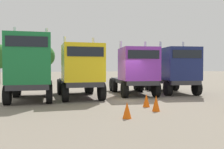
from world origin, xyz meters
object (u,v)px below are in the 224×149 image
(semi_truck_navy, at_px, (176,70))
(traffic_cone_mid, at_px, (146,100))
(traffic_cone_near, at_px, (156,103))
(semi_truck_yellow, at_px, (81,71))
(semi_truck_purple, at_px, (136,70))
(traffic_cone_far, at_px, (127,110))
(semi_truck_green, at_px, (30,67))

(semi_truck_navy, height_order, traffic_cone_mid, semi_truck_navy)
(traffic_cone_near, bearing_deg, semi_truck_navy, 43.15)
(semi_truck_yellow, distance_m, semi_truck_purple, 4.18)
(semi_truck_yellow, xyz_separation_m, semi_truck_purple, (4.18, 0.05, -0.01))
(traffic_cone_near, bearing_deg, traffic_cone_far, -158.31)
(semi_truck_yellow, height_order, semi_truck_purple, semi_truck_yellow)
(semi_truck_yellow, distance_m, traffic_cone_far, 6.81)
(semi_truck_yellow, xyz_separation_m, traffic_cone_mid, (1.97, -4.63, -1.48))
(traffic_cone_mid, bearing_deg, traffic_cone_near, -103.49)
(semi_truck_yellow, distance_m, semi_truck_navy, 7.48)
(semi_truck_navy, bearing_deg, traffic_cone_mid, -35.24)
(semi_truck_purple, relative_size, traffic_cone_mid, 9.53)
(traffic_cone_near, distance_m, traffic_cone_mid, 1.26)
(semi_truck_navy, bearing_deg, traffic_cone_near, -29.49)
(semi_truck_green, xyz_separation_m, traffic_cone_near, (4.80, -5.88, -1.68))
(semi_truck_purple, relative_size, semi_truck_navy, 0.99)
(semi_truck_yellow, relative_size, traffic_cone_near, 8.84)
(semi_truck_navy, distance_m, traffic_cone_near, 8.08)
(semi_truck_navy, bearing_deg, semi_truck_purple, -80.81)
(semi_truck_navy, xyz_separation_m, traffic_cone_far, (-7.78, -6.22, -1.50))
(semi_truck_navy, bearing_deg, traffic_cone_far, -33.97)
(traffic_cone_near, relative_size, traffic_cone_far, 1.11)
(semi_truck_green, distance_m, semi_truck_purple, 7.32)
(semi_truck_green, relative_size, semi_truck_yellow, 0.95)
(semi_truck_purple, bearing_deg, semi_truck_navy, 97.82)
(semi_truck_green, relative_size, semi_truck_purple, 0.94)
(semi_truck_yellow, bearing_deg, traffic_cone_far, 7.33)
(semi_truck_navy, distance_m, traffic_cone_mid, 7.09)
(semi_truck_purple, distance_m, semi_truck_navy, 3.32)
(semi_truck_purple, height_order, traffic_cone_near, semi_truck_purple)
(semi_truck_green, height_order, semi_truck_yellow, semi_truck_green)
(semi_truck_navy, relative_size, traffic_cone_near, 8.99)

